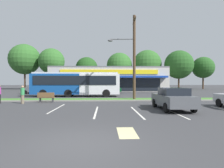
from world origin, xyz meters
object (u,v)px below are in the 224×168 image
(utility_pole, at_px, (133,55))
(car_0, at_px, (107,89))
(car_4, at_px, (172,98))
(pedestrian_by_pole, at_px, (23,95))
(car_2, at_px, (36,89))
(bus_stop_bench, at_px, (46,97))
(city_bus, at_px, (76,83))

(utility_pole, relative_size, car_0, 1.91)
(utility_pole, bearing_deg, car_0, 102.69)
(car_0, xyz_separation_m, car_4, (4.40, -18.69, 0.06))
(car_0, relative_size, pedestrian_by_pole, 2.94)
(car_4, height_order, pedestrian_by_pole, pedestrian_by_pole)
(car_0, distance_m, pedestrian_by_pole, 16.55)
(car_2, distance_m, pedestrian_by_pole, 14.63)
(car_2, xyz_separation_m, pedestrian_by_pole, (4.09, -14.05, 0.05))
(bus_stop_bench, xyz_separation_m, car_0, (6.03, 13.56, 0.23))
(car_4, distance_m, pedestrian_by_pole, 12.90)
(bus_stop_bench, distance_m, car_4, 11.63)
(bus_stop_bench, distance_m, car_0, 14.84)
(city_bus, relative_size, car_2, 2.82)
(utility_pole, bearing_deg, pedestrian_by_pole, -165.13)
(car_0, bearing_deg, utility_pole, -77.31)
(utility_pole, height_order, bus_stop_bench, utility_pole)
(city_bus, relative_size, bus_stop_bench, 7.29)
(utility_pole, xyz_separation_m, city_bus, (-6.89, 5.30, -3.16))
(bus_stop_bench, xyz_separation_m, car_4, (10.43, -5.13, 0.29))
(utility_pole, height_order, car_2, utility_pole)
(city_bus, height_order, pedestrian_by_pole, city_bus)
(car_0, height_order, car_4, car_4)
(utility_pole, height_order, car_4, utility_pole)
(city_bus, distance_m, pedestrian_by_pole, 8.89)
(utility_pole, relative_size, city_bus, 0.79)
(car_2, bearing_deg, car_0, -177.42)
(utility_pole, distance_m, bus_stop_bench, 9.91)
(utility_pole, xyz_separation_m, bus_stop_bench, (-8.69, -1.76, -4.42))
(utility_pole, distance_m, pedestrian_by_pole, 11.59)
(car_0, relative_size, car_2, 1.16)
(utility_pole, bearing_deg, bus_stop_bench, -168.55)
(city_bus, height_order, car_0, city_bus)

